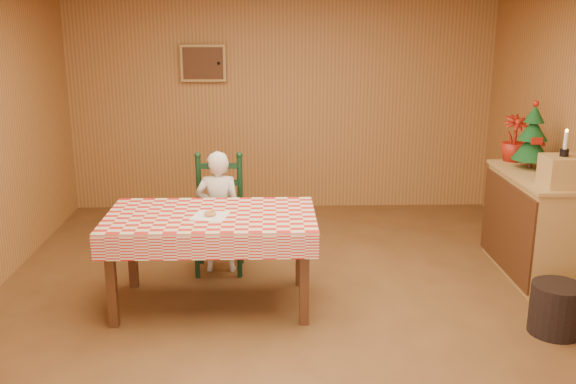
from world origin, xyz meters
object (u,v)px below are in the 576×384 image
object	(u,v)px
dining_table	(211,224)
christmas_tree	(532,138)
shelf_unit	(534,225)
seated_child	(219,212)
storage_bin	(556,309)
ladder_chair	(219,216)
crate	(562,171)

from	to	relation	value
dining_table	christmas_tree	world-z (taller)	christmas_tree
dining_table	shelf_unit	distance (m)	2.90
seated_child	storage_bin	size ratio (longest dim) A/B	2.94
storage_bin	ladder_chair	bearing A→B (deg)	152.26
ladder_chair	crate	bearing A→B (deg)	-12.16
dining_table	storage_bin	world-z (taller)	dining_table
dining_table	storage_bin	size ratio (longest dim) A/B	4.33
ladder_chair	christmas_tree	bearing A→B (deg)	0.73
crate	seated_child	bearing A→B (deg)	168.94
christmas_tree	storage_bin	xyz separation A→B (m)	(-0.27, -1.39, -1.02)
crate	christmas_tree	distance (m)	0.67
storage_bin	dining_table	bearing A→B (deg)	167.60
dining_table	christmas_tree	xyz separation A→B (m)	(2.85, 0.82, 0.52)
seated_child	shelf_unit	xyz separation A→B (m)	(2.84, -0.16, -0.10)
ladder_chair	crate	world-z (taller)	crate
ladder_chair	shelf_unit	xyz separation A→B (m)	(2.84, -0.21, -0.04)
seated_child	christmas_tree	world-z (taller)	christmas_tree
crate	storage_bin	bearing A→B (deg)	-110.39
seated_child	shelf_unit	size ratio (longest dim) A/B	0.91
shelf_unit	storage_bin	world-z (taller)	shelf_unit
crate	christmas_tree	bearing A→B (deg)	90.00
christmas_tree	dining_table	bearing A→B (deg)	-163.87
shelf_unit	crate	size ratio (longest dim) A/B	4.13
seated_child	christmas_tree	xyz separation A→B (m)	(2.85, 0.09, 0.65)
christmas_tree	storage_bin	world-z (taller)	christmas_tree
storage_bin	shelf_unit	bearing A→B (deg)	76.85
shelf_unit	ladder_chair	bearing A→B (deg)	175.70
storage_bin	christmas_tree	bearing A→B (deg)	78.81
ladder_chair	storage_bin	size ratio (longest dim) A/B	2.83
ladder_chair	shelf_unit	bearing A→B (deg)	-4.30
christmas_tree	crate	bearing A→B (deg)	-90.00
shelf_unit	christmas_tree	distance (m)	0.79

